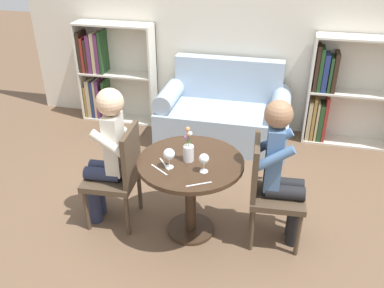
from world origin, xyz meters
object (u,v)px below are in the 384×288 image
Objects in this scene: person_left at (107,153)px; wine_glass_right at (204,159)px; bookshelf_left at (108,74)px; person_right at (282,170)px; couch at (224,115)px; chair_left at (119,172)px; flower_vase at (188,150)px; wine_glass_left at (169,155)px; bookshelf_right at (339,93)px; chair_right at (269,187)px.

wine_glass_right is at bearing 77.92° from person_left.
bookshelf_left is 1.02× the size of person_right.
couch is 1.67× the size of chair_left.
person_right is 4.32× the size of flower_vase.
bookshelf_left reaches higher than wine_glass_left.
bookshelf_right is at bearing 56.37° from wine_glass_left.
chair_left is 3.16× the size of flower_vase.
person_left is 0.85m from wine_glass_right.
person_left is at bearing 167.02° from wine_glass_left.
bookshelf_right is at bearing 12.08° from couch.
couch is at bearing 154.49° from person_left.
bookshelf_right is 8.35× the size of wine_glass_right.
person_left reaches higher than wine_glass_left.
person_right is at bearing 6.70° from flower_vase.
chair_left is at bearing -109.87° from couch.
person_right is 0.88m from wine_glass_left.
chair_left is 0.73× the size of person_left.
bookshelf_right is at bearing 61.63° from wine_glass_right.
flower_vase is (-0.02, -1.71, 0.48)m from couch.
person_right is at bearing -87.35° from chair_right.
person_right is 7.73× the size of wine_glass_left.
bookshelf_left is 1.40× the size of chair_left.
person_right is at bearing 20.34° from wine_glass_right.
couch is 10.00× the size of wine_glass_right.
bookshelf_left is at bearing -179.92° from bookshelf_right.
wine_glass_right is at bearing 76.30° from chair_left.
flower_vase is at bearing -122.99° from bookshelf_right.
person_right reaches higher than chair_left.
person_right is (1.40, 0.08, -0.01)m from person_left.
chair_left is 1.00× the size of chair_right.
wine_glass_right is (0.26, 0.00, -0.00)m from wine_glass_left.
chair_right is 0.70m from flower_vase.
couch is at bearing 19.44° from person_right.
couch is 1.67× the size of chair_right.
chair_left and chair_right have the same top height.
bookshelf_right is at bearing 0.08° from bookshelf_left.
bookshelf_left is (-1.56, 0.27, 0.30)m from couch.
flower_vase is (0.68, -0.00, 0.12)m from person_left.
wine_glass_right is at bearing -40.77° from flower_vase.
chair_right is at bearing 15.16° from wine_glass_left.
chair_left is 5.99× the size of wine_glass_right.
person_left is (-1.32, -0.07, 0.18)m from chair_right.
flower_vase reaches higher than wine_glass_left.
person_left is 0.60m from wine_glass_left.
wine_glass_right is (0.75, -0.14, 0.31)m from chair_left.
flower_vase is at bearing 139.23° from wine_glass_right.
couch is 1.21× the size of person_left.
couch is 1.20× the size of bookshelf_right.
person_right is at bearing 90.12° from person_left.
chair_left is at bearing 89.05° from chair_right.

